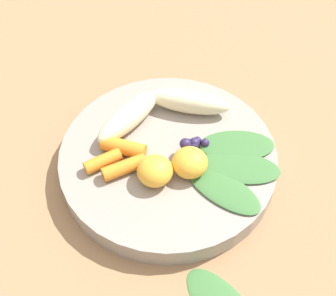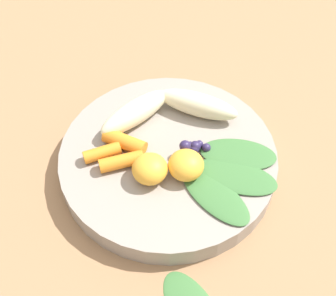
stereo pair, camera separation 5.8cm
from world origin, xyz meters
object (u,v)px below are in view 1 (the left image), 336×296
object	(u,v)px
bowl	(168,160)
banana_peeled_right	(189,101)
orange_segment_near	(190,163)
banana_peeled_left	(129,117)

from	to	relation	value
bowl	banana_peeled_right	world-z (taller)	banana_peeled_right
banana_peeled_right	orange_segment_near	size ratio (longest dim) A/B	2.55
bowl	banana_peeled_right	distance (m)	0.09
banana_peeled_left	orange_segment_near	distance (m)	0.11
banana_peeled_right	banana_peeled_left	bearing A→B (deg)	31.28
bowl	orange_segment_near	xyz separation A→B (m)	(0.03, -0.03, 0.03)
banana_peeled_left	bowl	bearing A→B (deg)	86.42
bowl	banana_peeled_left	xyz separation A→B (m)	(-0.05, 0.05, 0.03)
banana_peeled_left	banana_peeled_right	bearing A→B (deg)	148.40
banana_peeled_left	banana_peeled_right	size ratio (longest dim) A/B	1.00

